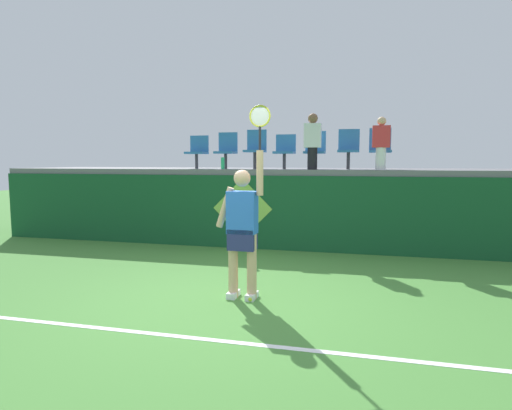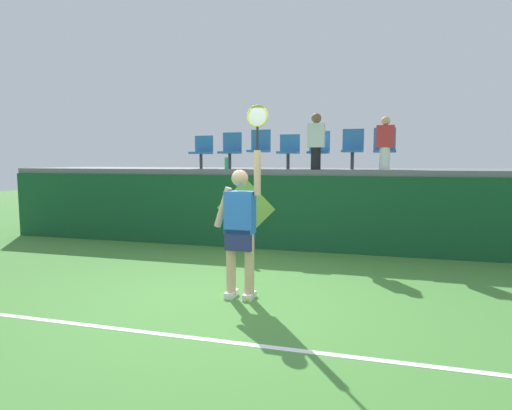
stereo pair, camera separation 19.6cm
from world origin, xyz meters
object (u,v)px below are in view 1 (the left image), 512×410
at_px(stadium_chair_3, 285,150).
at_px(stadium_chair_4, 315,149).
at_px(stadium_chair_1, 227,149).
at_px(stadium_chair_6, 380,147).
at_px(spectator_0, 381,143).
at_px(water_bottle, 223,163).
at_px(stadium_chair_5, 349,147).
at_px(stadium_chair_0, 198,150).
at_px(stadium_chair_2, 256,147).
at_px(spectator_1, 313,140).
at_px(tennis_ball, 250,299).
at_px(tennis_player, 243,227).

distance_m(stadium_chair_3, stadium_chair_4, 0.65).
xyz_separation_m(stadium_chair_1, stadium_chair_6, (3.33, 0.00, 0.02)).
height_order(stadium_chair_3, spectator_0, spectator_0).
xyz_separation_m(stadium_chair_4, spectator_0, (1.34, -0.43, 0.10)).
height_order(water_bottle, stadium_chair_3, stadium_chair_3).
bearing_deg(spectator_0, water_bottle, -177.19).
xyz_separation_m(stadium_chair_5, stadium_chair_6, (0.64, 0.00, -0.00)).
distance_m(stadium_chair_5, stadium_chair_6, 0.64).
distance_m(stadium_chair_0, stadium_chair_2, 1.37).
bearing_deg(stadium_chair_6, water_bottle, -169.56).
relative_size(stadium_chair_3, spectator_0, 0.73).
bearing_deg(stadium_chair_6, spectator_1, -160.73).
height_order(water_bottle, stadium_chair_1, stadium_chair_1).
distance_m(tennis_ball, stadium_chair_0, 5.05).
bearing_deg(stadium_chair_5, tennis_ball, -105.14).
height_order(stadium_chair_1, stadium_chair_4, stadium_chair_1).
relative_size(tennis_ball, spectator_1, 0.06).
relative_size(tennis_player, spectator_0, 2.44).
xyz_separation_m(tennis_ball, stadium_chair_0, (-2.30, 4.01, 2.04)).
distance_m(water_bottle, stadium_chair_5, 2.68).
distance_m(tennis_ball, water_bottle, 4.13).
bearing_deg(stadium_chair_1, stadium_chair_4, 0.01).
bearing_deg(stadium_chair_1, stadium_chair_3, -0.27).
bearing_deg(stadium_chair_4, stadium_chair_3, -179.41).
height_order(water_bottle, spectator_1, spectator_1).
bearing_deg(tennis_ball, water_bottle, 113.71).
bearing_deg(spectator_1, stadium_chair_6, 19.27).
height_order(stadium_chair_2, stadium_chair_5, stadium_chair_2).
bearing_deg(stadium_chair_6, stadium_chair_1, -179.95).
distance_m(stadium_chair_3, stadium_chair_5, 1.36).
height_order(water_bottle, stadium_chair_5, stadium_chair_5).
relative_size(stadium_chair_4, spectator_1, 0.72).
bearing_deg(stadium_chair_3, tennis_ball, -86.13).
distance_m(stadium_chair_0, stadium_chair_6, 4.03).
height_order(stadium_chair_5, spectator_1, spectator_1).
height_order(stadium_chair_1, stadium_chair_5, stadium_chair_5).
relative_size(tennis_ball, stadium_chair_3, 0.09).
relative_size(stadium_chair_5, spectator_1, 0.75).
bearing_deg(tennis_player, stadium_chair_5, 72.60).
bearing_deg(spectator_0, stadium_chair_6, 90.00).
relative_size(stadium_chair_3, stadium_chair_6, 0.88).
relative_size(water_bottle, stadium_chair_3, 0.33).
height_order(water_bottle, spectator_0, spectator_0).
distance_m(stadium_chair_1, stadium_chair_3, 1.33).
bearing_deg(stadium_chair_2, stadium_chair_1, -179.86).
bearing_deg(stadium_chair_4, stadium_chair_2, 179.94).
bearing_deg(stadium_chair_6, spectator_0, -90.00).
height_order(stadium_chair_4, stadium_chair_6, stadium_chair_6).
xyz_separation_m(stadium_chair_6, spectator_1, (-1.34, -0.47, 0.13)).
distance_m(stadium_chair_5, spectator_0, 0.77).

